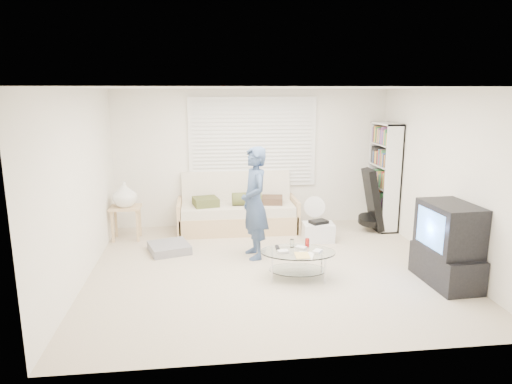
{
  "coord_description": "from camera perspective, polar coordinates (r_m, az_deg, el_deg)",
  "views": [
    {
      "loc": [
        -0.93,
        -6.02,
        2.47
      ],
      "look_at": [
        -0.17,
        0.3,
        1.05
      ],
      "focal_mm": 32.0,
      "sensor_mm": 36.0,
      "label": 1
    }
  ],
  "objects": [
    {
      "name": "window_blinds",
      "position": [
        8.32,
        -0.4,
        6.24
      ],
      "size": [
        2.32,
        0.08,
        1.62
      ],
      "color": "silver",
      "rests_on": "ground"
    },
    {
      "name": "tv_unit",
      "position": [
        6.42,
        22.85,
        -6.13
      ],
      "size": [
        0.58,
        1.0,
        1.07
      ],
      "color": "black",
      "rests_on": "ground"
    },
    {
      "name": "room_shell",
      "position": [
        6.62,
        1.29,
        5.29
      ],
      "size": [
        5.02,
        4.52,
        2.51
      ],
      "color": "white",
      "rests_on": "ground"
    },
    {
      "name": "grey_floor_pillow",
      "position": [
        7.31,
        -10.79,
        -6.85
      ],
      "size": [
        0.73,
        0.73,
        0.13
      ],
      "primitive_type": "cube",
      "rotation": [
        0.0,
        0.0,
        0.3
      ],
      "color": "slate",
      "rests_on": "ground"
    },
    {
      "name": "floor_fan",
      "position": [
        8.24,
        7.23,
        -2.29
      ],
      "size": [
        0.39,
        0.26,
        0.64
      ],
      "color": "white",
      "rests_on": "ground"
    },
    {
      "name": "futon_sofa",
      "position": [
        8.2,
        -2.32,
        -2.49
      ],
      "size": [
        2.12,
        0.85,
        1.03
      ],
      "color": "tan",
      "rests_on": "ground"
    },
    {
      "name": "side_table",
      "position": [
        7.9,
        -16.08,
        -0.57
      ],
      "size": [
        0.5,
        0.41,
        1.0
      ],
      "color": "tan",
      "rests_on": "ground"
    },
    {
      "name": "bookshelf",
      "position": [
        8.53,
        15.68,
        1.9
      ],
      "size": [
        0.3,
        0.81,
        1.91
      ],
      "color": "white",
      "rests_on": "ground"
    },
    {
      "name": "standing_person",
      "position": [
        6.75,
        -0.2,
        -1.39
      ],
      "size": [
        0.5,
        0.67,
        1.68
      ],
      "primitive_type": "imported",
      "rotation": [
        0.0,
        0.0,
        -1.4
      ],
      "color": "navy",
      "rests_on": "ground"
    },
    {
      "name": "coffee_table",
      "position": [
        6.18,
        5.28,
        -8.01
      ],
      "size": [
        1.08,
        0.78,
        0.49
      ],
      "color": "silver",
      "rests_on": "ground"
    },
    {
      "name": "guitar_case",
      "position": [
        8.34,
        14.3,
        -1.51
      ],
      "size": [
        0.42,
        0.41,
        1.11
      ],
      "color": "black",
      "rests_on": "ground"
    },
    {
      "name": "ground",
      "position": [
        6.57,
        1.82,
        -9.49
      ],
      "size": [
        5.0,
        5.0,
        0.0
      ],
      "primitive_type": "plane",
      "color": "tan",
      "rests_on": "ground"
    },
    {
      "name": "storage_bin",
      "position": [
        7.73,
        7.79,
        -4.91
      ],
      "size": [
        0.53,
        0.39,
        0.35
      ],
      "color": "white",
      "rests_on": "ground"
    }
  ]
}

